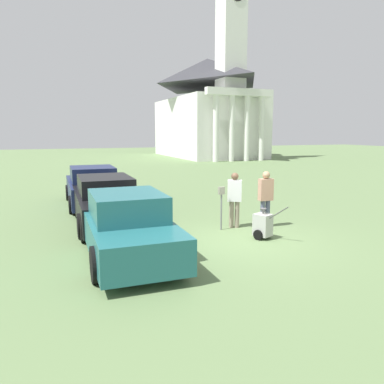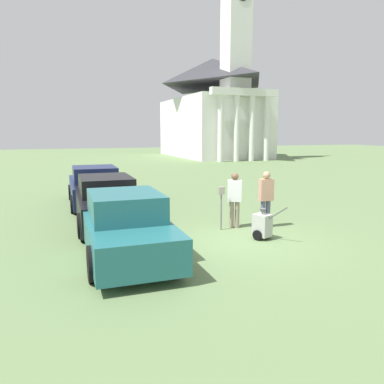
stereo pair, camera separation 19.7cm
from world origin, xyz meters
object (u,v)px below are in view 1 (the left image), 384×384
object	(u,v)px
parked_car_teal	(127,227)
equipment_cart	(263,225)
parked_car_black	(105,201)
parking_meter	(221,200)
person_supervisor	(266,196)
church	(209,103)
person_worker	(235,197)
parked_car_navy	(93,187)

from	to	relation	value
parked_car_teal	equipment_cart	xyz separation A→B (m)	(3.73, 0.05, -0.31)
parked_car_teal	parked_car_black	distance (m)	3.41
parking_meter	person_supervisor	size ratio (longest dim) A/B	0.75
parked_car_teal	parking_meter	xyz separation A→B (m)	(3.09, 1.31, 0.21)
parking_meter	church	bearing A→B (deg)	66.83
parking_meter	person_worker	bearing A→B (deg)	11.39
person_worker	church	world-z (taller)	church
parking_meter	church	size ratio (longest dim) A/B	0.05
person_worker	person_supervisor	bearing A→B (deg)	-169.47
parked_car_navy	parking_meter	world-z (taller)	parked_car_navy
person_worker	person_supervisor	xyz separation A→B (m)	(0.90, -0.30, 0.02)
parked_car_navy	church	bearing A→B (deg)	58.42
person_worker	parked_car_teal	bearing A→B (deg)	50.53
parked_car_black	equipment_cart	xyz separation A→B (m)	(3.73, -3.36, -0.32)
parking_meter	equipment_cart	distance (m)	1.51
parked_car_navy	equipment_cart	size ratio (longest dim) A/B	4.65
parked_car_navy	church	world-z (taller)	church
parked_car_teal	equipment_cart	world-z (taller)	parked_car_teal
parked_car_teal	parked_car_navy	xyz separation A→B (m)	(0.00, 6.64, 0.00)
parked_car_navy	church	distance (m)	30.75
parking_meter	person_supervisor	xyz separation A→B (m)	(1.39, -0.20, 0.08)
parking_meter	church	world-z (taller)	church
equipment_cart	parking_meter	bearing A→B (deg)	94.18
parking_meter	person_supervisor	world-z (taller)	person_supervisor
person_worker	church	distance (m)	33.67
church	parking_meter	bearing A→B (deg)	-113.17
parked_car_teal	parked_car_black	size ratio (longest dim) A/B	0.92
parked_car_black	parked_car_navy	bearing A→B (deg)	90.98
person_worker	parking_meter	bearing A→B (deg)	40.36
parked_car_black	equipment_cart	bearing A→B (deg)	-40.97
equipment_cart	person_worker	bearing A→B (deg)	73.79
parked_car_black	equipment_cart	world-z (taller)	parked_car_black
parked_car_black	person_worker	distance (m)	4.10
person_supervisor	parked_car_navy	bearing A→B (deg)	-46.93
person_supervisor	church	bearing A→B (deg)	-106.71
parked_car_black	church	world-z (taller)	church
parked_car_black	parked_car_navy	size ratio (longest dim) A/B	1.10
parking_meter	person_worker	world-z (taller)	person_worker
parking_meter	person_supervisor	bearing A→B (deg)	-8.30
parking_meter	equipment_cart	world-z (taller)	parking_meter
parking_meter	equipment_cart	xyz separation A→B (m)	(0.65, -1.26, -0.52)
person_worker	person_supervisor	distance (m)	0.95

